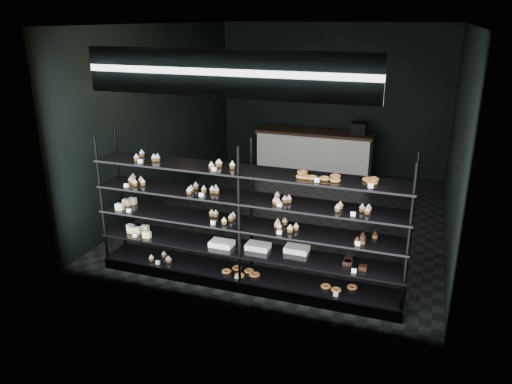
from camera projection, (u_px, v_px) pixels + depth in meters
room at (295, 127)px, 8.20m from camera, size 5.01×6.01×3.20m
display_shelf at (243, 240)px, 6.34m from camera, size 4.00×0.50×1.91m
signage at (224, 74)px, 5.21m from camera, size 3.30×0.05×0.50m
pendant_lamp at (183, 80)px, 7.11m from camera, size 0.33×0.33×0.90m
service_counter at (315, 153)px, 10.85m from camera, size 2.53×0.65×1.23m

